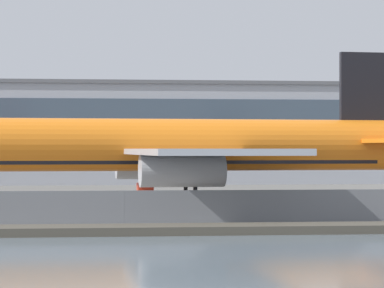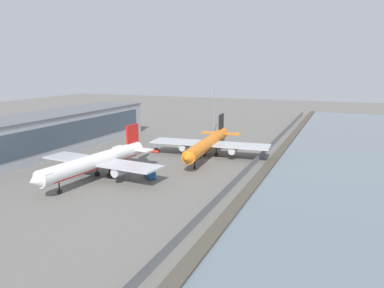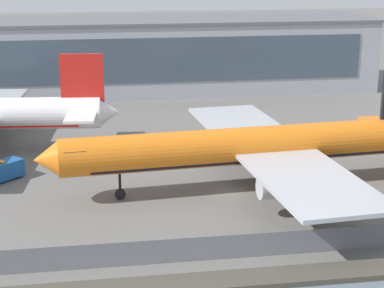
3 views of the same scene
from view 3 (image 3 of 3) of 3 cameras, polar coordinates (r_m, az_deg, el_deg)
The scene contains 7 objects.
ground_plane at distance 73.54m, azimuth 3.36°, elevation -4.42°, with size 500.00×500.00×0.00m, color #66635E.
shoreline_seawall at distance 55.35m, azimuth 7.93°, elevation -11.63°, with size 320.00×3.00×0.50m.
perimeter_fence at distance 58.80m, azimuth 6.70°, elevation -8.84°, with size 280.00×0.10×2.30m.
cargo_jet_orange at distance 74.11m, azimuth 5.98°, elevation -0.21°, with size 49.14×42.73×13.21m.
baggage_tug at distance 94.69m, azimuth 2.46°, elevation 0.89°, with size 1.65×3.23×1.80m.
ops_van at distance 80.38m, azimuth -16.60°, elevation -2.30°, with size 5.17×5.16×2.48m.
terminal_building at distance 128.75m, azimuth -9.09°, elevation 7.73°, with size 112.45×20.97×14.25m.
Camera 3 is at (-14.91, -67.10, 26.13)m, focal length 60.00 mm.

